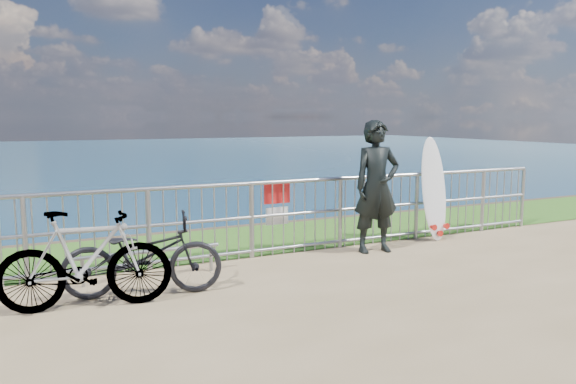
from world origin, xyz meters
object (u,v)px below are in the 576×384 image
bicycle_near (143,255)px  bicycle_far (86,260)px  surfboard (434,192)px  surfer (377,187)px

bicycle_near → bicycle_far: size_ratio=1.00×
surfboard → bicycle_near: 5.12m
bicycle_near → bicycle_far: bearing=119.4°
bicycle_near → bicycle_far: (-0.64, -0.20, 0.07)m
surfer → bicycle_near: bearing=-163.4°
bicycle_near → surfboard: bearing=-67.5°
surfer → surfboard: size_ratio=1.16×
surfboard → bicycle_far: surfboard is taller
bicycle_near → surfer: bearing=-68.4°
surfer → bicycle_far: bearing=-162.2°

